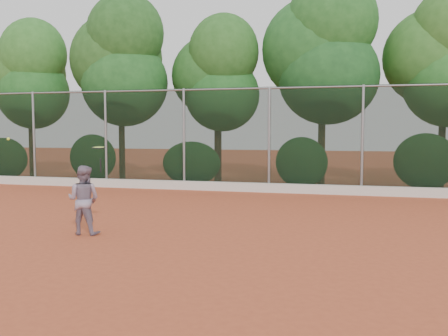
# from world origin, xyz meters

# --- Properties ---
(ground) EXTENTS (80.00, 80.00, 0.00)m
(ground) POSITION_xyz_m (0.00, 0.00, 0.00)
(ground) COLOR #B24A2A
(ground) RESTS_ON ground
(concrete_curb) EXTENTS (24.00, 0.20, 0.30)m
(concrete_curb) POSITION_xyz_m (0.00, 6.82, 0.15)
(concrete_curb) COLOR beige
(concrete_curb) RESTS_ON ground
(tennis_player) EXTENTS (0.70, 0.56, 1.38)m
(tennis_player) POSITION_xyz_m (-2.46, -0.67, 0.69)
(tennis_player) COLOR gray
(tennis_player) RESTS_ON ground
(chainlink_fence) EXTENTS (24.09, 0.09, 3.50)m
(chainlink_fence) POSITION_xyz_m (-0.00, 7.00, 1.86)
(chainlink_fence) COLOR black
(chainlink_fence) RESTS_ON ground
(foliage_backdrop) EXTENTS (23.70, 3.63, 7.55)m
(foliage_backdrop) POSITION_xyz_m (-0.55, 8.98, 4.40)
(foliage_backdrop) COLOR #49351C
(foliage_backdrop) RESTS_ON ground
(tennis_racket) EXTENTS (0.34, 0.35, 0.51)m
(tennis_racket) POSITION_xyz_m (-2.03, -0.79, 1.70)
(tennis_racket) COLOR black
(tennis_racket) RESTS_ON ground
(tennis_ball_in_flight) EXTENTS (0.06, 0.06, 0.06)m
(tennis_ball_in_flight) POSITION_xyz_m (-4.20, -0.61, 1.90)
(tennis_ball_in_flight) COLOR #DFF638
(tennis_ball_in_flight) RESTS_ON ground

